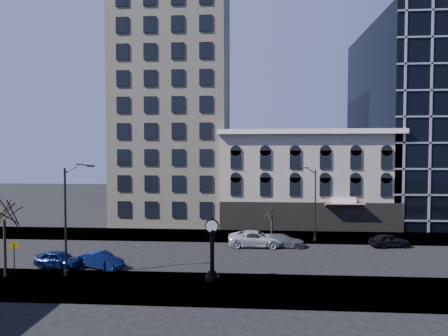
# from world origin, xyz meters

# --- Properties ---
(ground) EXTENTS (160.00, 160.00, 0.00)m
(ground) POSITION_xyz_m (0.00, 0.00, 0.00)
(ground) COLOR black
(ground) RESTS_ON ground
(sidewalk_far) EXTENTS (160.00, 6.00, 0.12)m
(sidewalk_far) POSITION_xyz_m (0.00, 8.00, 0.06)
(sidewalk_far) COLOR gray
(sidewalk_far) RESTS_ON ground
(sidewalk_near) EXTENTS (160.00, 6.00, 0.12)m
(sidewalk_near) POSITION_xyz_m (0.00, -8.00, 0.06)
(sidewalk_near) COLOR gray
(sidewalk_near) RESTS_ON ground
(cream_tower) EXTENTS (15.90, 15.40, 42.50)m
(cream_tower) POSITION_xyz_m (-6.11, 18.88, 19.32)
(cream_tower) COLOR #C1B89B
(cream_tower) RESTS_ON ground
(victorian_row) EXTENTS (22.60, 11.19, 12.50)m
(victorian_row) POSITION_xyz_m (12.00, 15.89, 6.00)
(victorian_row) COLOR #A79A89
(victorian_row) RESTS_ON ground
(glass_office) EXTENTS (20.00, 20.15, 28.00)m
(glass_office) POSITION_xyz_m (32.00, 20.91, 14.00)
(glass_office) COLOR black
(glass_office) RESTS_ON ground
(street_clock) EXTENTS (1.06, 1.06, 4.68)m
(street_clock) POSITION_xyz_m (1.80, -6.57, 2.24)
(street_clock) COLOR black
(street_clock) RESTS_ON sidewalk_near
(street_lamp_near) EXTENTS (2.22, 0.74, 8.69)m
(street_lamp_near) POSITION_xyz_m (-8.84, -6.09, 6.68)
(street_lamp_near) COLOR black
(street_lamp_near) RESTS_ON sidewalk_near
(street_lamp_far) EXTENTS (2.04, 0.80, 8.09)m
(street_lamp_far) POSITION_xyz_m (11.13, 5.83, 6.22)
(street_lamp_far) COLOR black
(street_lamp_far) RESTS_ON sidewalk_far
(bare_tree_near) EXTENTS (4.01, 4.01, 6.89)m
(bare_tree_near) POSITION_xyz_m (-13.93, -6.79, 5.33)
(bare_tree_near) COLOR black
(bare_tree_near) RESTS_ON sidewalk_near
(bare_tree_far) EXTENTS (2.54, 2.54, 4.36)m
(bare_tree_far) POSITION_xyz_m (7.12, 6.73, 3.40)
(bare_tree_far) COLOR black
(bare_tree_far) RESTS_ON sidewalk_far
(warning_sign) EXTENTS (0.83, 0.25, 2.59)m
(warning_sign) POSITION_xyz_m (-13.70, -6.09, 1.90)
(warning_sign) COLOR black
(warning_sign) RESTS_ON sidewalk_near
(car_near_a) EXTENTS (4.24, 2.33, 1.37)m
(car_near_a) POSITION_xyz_m (-11.22, -4.09, 0.68)
(car_near_a) COLOR #0C194C
(car_near_a) RESTS_ON ground
(car_near_b) EXTENTS (4.18, 2.81, 1.30)m
(car_near_b) POSITION_xyz_m (-7.64, -4.08, 0.65)
(car_near_b) COLOR #0C194C
(car_near_b) RESTS_ON ground
(car_far_a) EXTENTS (5.65, 2.64, 1.56)m
(car_far_a) POSITION_xyz_m (5.28, 3.73, 0.78)
(car_far_a) COLOR silver
(car_far_a) RESTS_ON ground
(car_far_b) EXTENTS (4.52, 2.05, 1.28)m
(car_far_b) POSITION_xyz_m (8.04, 3.65, 0.64)
(car_far_b) COLOR #595B60
(car_far_b) RESTS_ON ground
(car_far_c) EXTENTS (4.12, 2.13, 1.34)m
(car_far_c) POSITION_xyz_m (18.78, 4.28, 0.67)
(car_far_c) COLOR black
(car_far_c) RESTS_ON ground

